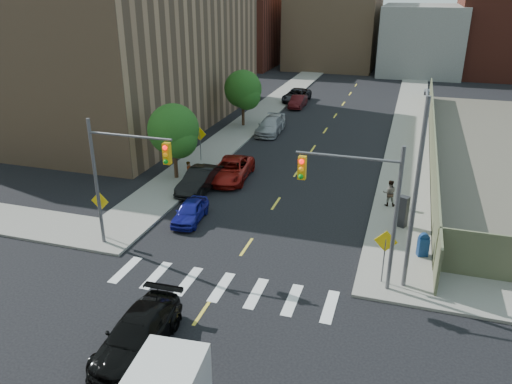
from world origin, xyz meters
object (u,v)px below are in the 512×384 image
Objects in this scene: parked_car_blue at (190,211)px; parked_car_red at (231,170)px; parked_car_silver at (270,126)px; parked_car_white at (274,122)px; pedestrian_west at (189,173)px; parked_car_maroon at (298,101)px; mailbox at (423,245)px; parked_car_black at (200,180)px; black_sedan at (138,334)px; payphone at (403,211)px; parked_car_grey at (297,95)px; pedestrian_east at (389,193)px.

parked_car_blue is 0.68× the size of parked_car_red.
parked_car_silver is at bearing 88.53° from parked_car_red.
pedestrian_west is (-1.77, -15.53, 0.21)m from parked_car_white.
mailbox is at bearing -66.05° from parked_car_maroon.
parked_car_blue is 2.23× the size of pedestrian_west.
parked_car_red is at bearing 65.56° from parked_car_black.
parked_car_red is at bearing 84.95° from parked_car_blue.
parked_car_blue is at bearing 102.57° from black_sedan.
parked_car_silver is 2.71× the size of payphone.
parked_car_black is 2.54× the size of payphone.
mailbox is 3.38m from payphone.
parked_car_red reaches higher than parked_car_silver.
black_sedan is (4.09, -15.50, -0.04)m from parked_car_black.
parked_car_grey is 1.09× the size of black_sedan.
parked_car_red is (1.30, 2.63, -0.04)m from parked_car_black.
parked_car_red is at bearing -16.37° from pedestrian_east.
parked_car_white is 12.65m from parked_car_grey.
pedestrian_east is (11.71, -13.88, 0.27)m from parked_car_silver.
parked_car_silver is 1.30m from parked_car_white.
parked_car_red is 3.26× the size of pedestrian_west.
parked_car_silver is 13.95m from parked_car_grey.
pedestrian_west reaches higher than parked_car_red.
parked_car_grey is at bearing 91.90° from parked_car_black.
parked_car_maroon is (-0.50, 30.53, 0.06)m from parked_car_blue.
parked_car_blue is 30.53m from parked_car_maroon.
pedestrian_east reaches higher than parked_car_red.
payphone reaches higher than parked_car_red.
parked_car_black is at bearing -87.49° from parked_car_grey.
parked_car_white is at bearing 89.43° from parked_car_black.
parked_car_black is at bearing 142.93° from mailbox.
parked_car_grey is at bearing 88.65° from parked_car_red.
parked_car_blue is at bearing 159.82° from mailbox.
pedestrian_east reaches higher than parked_car_grey.
parked_car_black reaches higher than parked_car_maroon.
parked_car_grey is 3.23× the size of pedestrian_east.
black_sedan is 3.09× the size of pedestrian_west.
pedestrian_east is (12.43, 0.99, 0.22)m from parked_car_black.
pedestrian_west reaches higher than mailbox.
pedestrian_west reaches higher than parked_car_white.
pedestrian_west is at bearing -6.51° from pedestrian_east.
parked_car_black is 3.69× the size of mailbox.
pedestrian_west is (-15.58, 5.56, 0.20)m from mailbox.
parked_car_grey reaches higher than black_sedan.
pedestrian_west is (-2.37, 5.13, 0.34)m from parked_car_blue.
parked_car_white reaches higher than parked_car_red.
pedestrian_east is at bearing -65.02° from parked_car_maroon.
parked_car_black reaches higher than parked_car_red.
parked_car_grey is (-0.70, 12.63, 0.00)m from parked_car_white.
parked_car_maroon is 41.67m from black_sedan.
black_sedan is at bearing -85.40° from parked_car_maroon.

